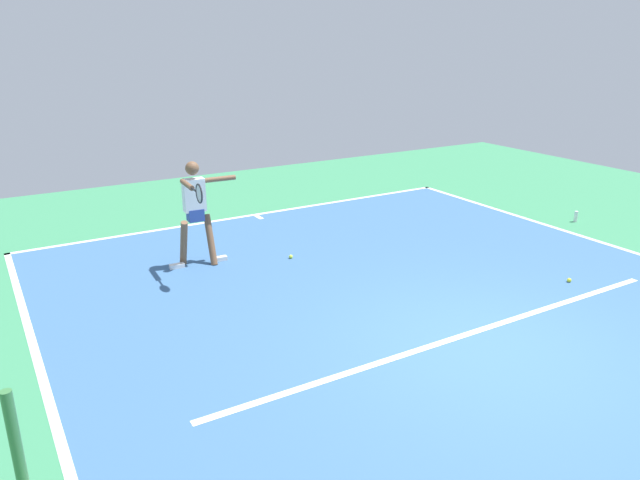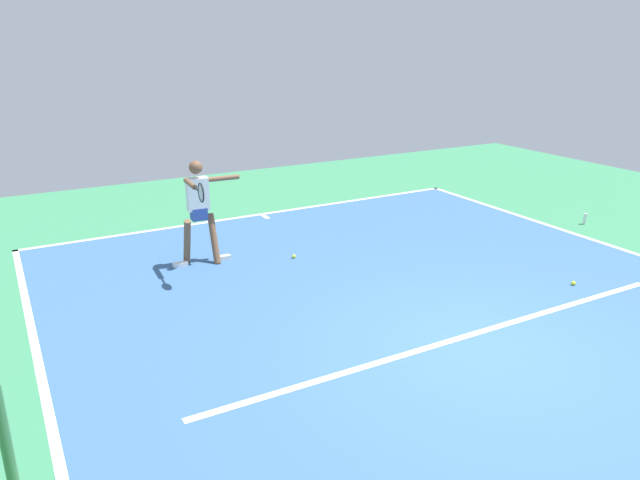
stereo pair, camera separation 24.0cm
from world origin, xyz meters
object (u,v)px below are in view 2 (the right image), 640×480
at_px(tennis_player, 199,206).
at_px(tennis_ball_by_sideline, 294,256).
at_px(water_bottle, 585,219).
at_px(tennis_ball_by_baseline, 573,283).
at_px(net_post, 6,445).

height_order(tennis_player, tennis_ball_by_sideline, tennis_player).
bearing_deg(water_bottle, tennis_ball_by_baseline, 35.82).
bearing_deg(net_post, water_bottle, -164.76).
relative_size(tennis_ball_by_sideline, water_bottle, 0.30).
height_order(tennis_player, tennis_ball_by_baseline, tennis_player).
height_order(tennis_ball_by_baseline, tennis_ball_by_sideline, same).
xyz_separation_m(tennis_player, tennis_ball_by_sideline, (-1.43, 0.50, -0.95)).
bearing_deg(tennis_ball_by_baseline, water_bottle, -144.18).
height_order(net_post, tennis_ball_by_baseline, net_post).
distance_m(tennis_ball_by_baseline, tennis_ball_by_sideline, 4.42).
relative_size(net_post, water_bottle, 4.86).
distance_m(tennis_player, tennis_ball_by_baseline, 5.91).
height_order(tennis_player, water_bottle, tennis_player).
bearing_deg(tennis_player, tennis_ball_by_baseline, 145.03).
relative_size(net_post, tennis_ball_by_sideline, 16.21).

